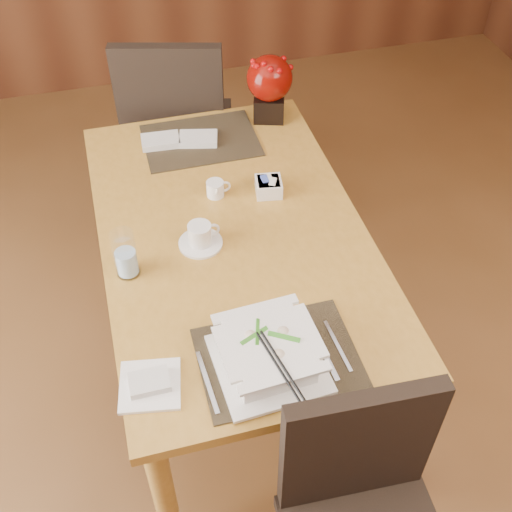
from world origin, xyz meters
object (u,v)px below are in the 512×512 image
object	(u,v)px
bread_plate	(150,385)
sugar_caddy	(269,187)
water_glass	(125,254)
berry_decor	(269,84)
dining_table	(234,251)
soup_setting	(269,354)
coffee_cup	(200,236)
far_chair	(177,124)
creamer_jug	(215,189)

from	to	relation	value
bread_plate	sugar_caddy	bearing A→B (deg)	52.84
water_glass	sugar_caddy	distance (m)	0.61
berry_decor	dining_table	bearing A→B (deg)	-115.87
berry_decor	bread_plate	bearing A→B (deg)	-119.68
soup_setting	coffee_cup	size ratio (longest dim) A/B	2.10
berry_decor	far_chair	bearing A→B (deg)	139.35
dining_table	creamer_jug	bearing A→B (deg)	94.32
sugar_caddy	berry_decor	size ratio (longest dim) A/B	0.34
coffee_cup	bread_plate	world-z (taller)	coffee_cup
soup_setting	far_chair	bearing A→B (deg)	86.97
coffee_cup	berry_decor	world-z (taller)	berry_decor
coffee_cup	creamer_jug	xyz separation A→B (m)	(0.10, 0.24, -0.01)
soup_setting	far_chair	xyz separation A→B (m)	(-0.01, 1.52, -0.23)
sugar_caddy	far_chair	world-z (taller)	far_chair
dining_table	berry_decor	bearing A→B (deg)	64.13
coffee_cup	sugar_caddy	size ratio (longest dim) A/B	1.59
water_glass	berry_decor	xyz separation A→B (m)	(0.68, 0.75, 0.07)
water_glass	sugar_caddy	bearing A→B (deg)	26.32
coffee_cup	dining_table	bearing A→B (deg)	15.62
bread_plate	dining_table	bearing A→B (deg)	56.18
sugar_caddy	far_chair	distance (m)	0.83
water_glass	far_chair	size ratio (longest dim) A/B	0.17
dining_table	creamer_jug	distance (m)	0.24
dining_table	far_chair	distance (m)	0.95
soup_setting	creamer_jug	xyz separation A→B (m)	(0.02, 0.77, -0.03)
creamer_jug	sugar_caddy	bearing A→B (deg)	-11.56
soup_setting	far_chair	distance (m)	1.53
dining_table	sugar_caddy	world-z (taller)	sugar_caddy
berry_decor	coffee_cup	bearing A→B (deg)	-122.53
far_chair	soup_setting	bearing A→B (deg)	105.45
soup_setting	berry_decor	size ratio (longest dim) A/B	1.14
coffee_cup	water_glass	xyz separation A→B (m)	(-0.25, -0.07, 0.05)
dining_table	water_glass	size ratio (longest dim) A/B	8.70
bread_plate	far_chair	bearing A→B (deg)	77.75
water_glass	berry_decor	distance (m)	1.01
dining_table	bread_plate	distance (m)	0.67
soup_setting	creamer_jug	size ratio (longest dim) A/B	3.79
dining_table	creamer_jug	size ratio (longest dim) A/B	18.20
creamer_jug	sugar_caddy	distance (m)	0.19
dining_table	far_chair	size ratio (longest dim) A/B	1.45
coffee_cup	berry_decor	xyz separation A→B (m)	(0.43, 0.68, 0.12)
dining_table	soup_setting	xyz separation A→B (m)	(-0.03, -0.57, 0.16)
soup_setting	bread_plate	xyz separation A→B (m)	(-0.33, 0.02, -0.05)
far_chair	berry_decor	bearing A→B (deg)	154.48
dining_table	water_glass	distance (m)	0.43
soup_setting	bread_plate	bearing A→B (deg)	173.02
dining_table	berry_decor	world-z (taller)	berry_decor
creamer_jug	sugar_caddy	size ratio (longest dim) A/B	0.88
creamer_jug	sugar_caddy	xyz separation A→B (m)	(0.19, -0.04, -0.00)
water_glass	sugar_caddy	xyz separation A→B (m)	(0.54, 0.27, -0.06)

